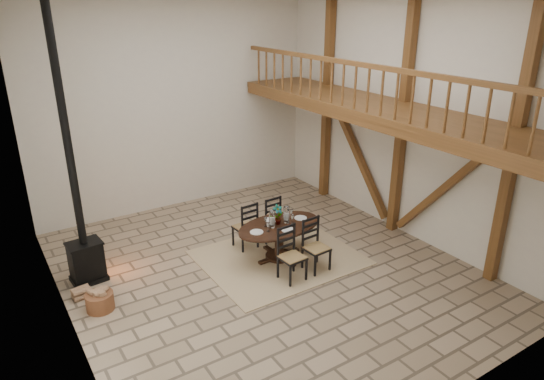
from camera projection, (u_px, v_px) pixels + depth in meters
ground at (266, 270)px, 9.33m from camera, size 8.00×8.00×0.00m
room_shell at (321, 108)px, 8.82m from camera, size 7.02×8.02×5.01m
rug at (279, 257)px, 9.77m from camera, size 3.00×2.50×0.02m
dining_table at (279, 239)px, 9.62m from camera, size 1.85×2.04×1.15m
wood_stove at (81, 225)px, 8.58m from camera, size 0.64×0.51×5.00m
log_basket at (100, 301)px, 8.11m from camera, size 0.46×0.46×0.38m
log_stack at (81, 293)px, 8.43m from camera, size 0.32×0.24×0.21m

